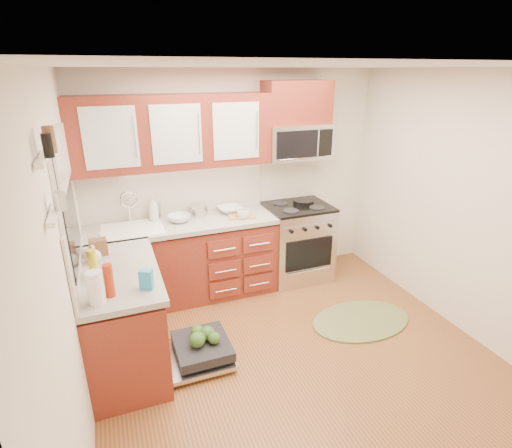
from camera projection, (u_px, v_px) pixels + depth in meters
name	position (u px, v px, depth m)	size (l,w,h in m)	color
floor	(298.00, 358.00, 3.67)	(3.50, 3.50, 0.00)	brown
ceiling	(312.00, 66.00, 2.77)	(3.50, 3.50, 0.00)	white
wall_back	(236.00, 180.00, 4.74)	(3.50, 0.04, 2.50)	silver
wall_front	(494.00, 379.00, 1.69)	(3.50, 0.04, 2.50)	silver
wall_left	(67.00, 268.00, 2.63)	(0.04, 3.50, 2.50)	silver
wall_right	(468.00, 208.00, 3.80)	(0.04, 3.50, 2.50)	silver
base_cabinet_back	(185.00, 263.00, 4.54)	(2.05, 0.60, 0.85)	maroon
base_cabinet_left	(124.00, 321.00, 3.49)	(0.60, 1.25, 0.85)	maroon
countertop_back	(182.00, 224.00, 4.36)	(2.07, 0.64, 0.05)	#A29F94
countertop_left	(118.00, 272.00, 3.32)	(0.64, 1.27, 0.05)	#A29F94
backsplash_back	(175.00, 190.00, 4.50)	(2.05, 0.02, 0.57)	beige
backsplash_left	(74.00, 243.00, 3.11)	(0.02, 1.25, 0.57)	beige
upper_cabinets	(174.00, 132.00, 4.12)	(2.05, 0.35, 0.75)	maroon
cabinet_over_mw	(297.00, 102.00, 4.50)	(0.76, 0.35, 0.47)	maroon
range	(297.00, 242.00, 4.97)	(0.76, 0.64, 0.95)	silver
microwave	(296.00, 141.00, 4.63)	(0.76, 0.38, 0.40)	silver
sink	(134.00, 240.00, 4.20)	(0.62, 0.50, 0.26)	white
dishwasher	(198.00, 351.00, 3.61)	(0.70, 0.60, 0.20)	silver
window	(66.00, 203.00, 2.97)	(0.03, 1.05, 1.05)	white
window_blind	(62.00, 159.00, 2.86)	(0.02, 0.96, 0.40)	white
shelf_upper	(43.00, 158.00, 2.05)	(0.04, 0.40, 0.03)	white
shelf_lower	(54.00, 213.00, 2.16)	(0.04, 0.40, 0.03)	white
rug	(361.00, 320.00, 4.20)	(1.08, 0.70, 0.02)	olive
skillet	(303.00, 202.00, 4.86)	(0.25, 0.25, 0.05)	black
stock_pot	(199.00, 210.00, 4.53)	(0.19, 0.19, 0.12)	silver
cutting_board	(242.00, 216.00, 4.50)	(0.30, 0.19, 0.02)	#A2844A
canister	(156.00, 211.00, 4.42)	(0.11, 0.11, 0.18)	silver
paper_towel_roll	(96.00, 288.00, 2.79)	(0.11, 0.11, 0.25)	white
mustard_bottle	(93.00, 264.00, 3.16)	(0.07, 0.07, 0.23)	gold
red_bottle	(109.00, 281.00, 2.88)	(0.07, 0.07, 0.26)	#A3290D
wooden_box	(98.00, 247.00, 3.55)	(0.15, 0.11, 0.15)	brown
blue_carton	(146.00, 280.00, 3.00)	(0.10, 0.06, 0.16)	#2A91C4
bowl_a	(230.00, 209.00, 4.64)	(0.28, 0.28, 0.07)	#999999
bowl_b	(179.00, 218.00, 4.35)	(0.24, 0.24, 0.08)	#999999
cup	(243.00, 214.00, 4.43)	(0.14, 0.14, 0.11)	#999999
soap_bottle_a	(153.00, 208.00, 4.35)	(0.11, 0.11, 0.28)	#999999
soap_bottle_b	(101.00, 241.00, 3.65)	(0.08, 0.08, 0.17)	#999999
soap_bottle_c	(94.00, 254.00, 3.41)	(0.12, 0.12, 0.16)	#999999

